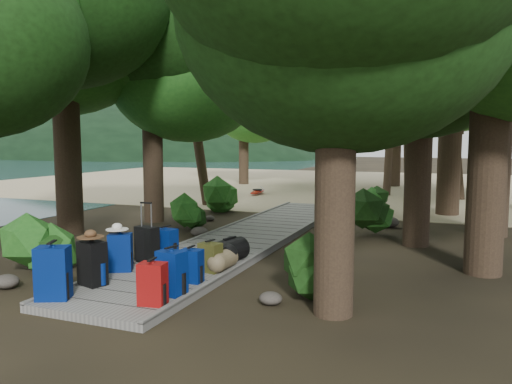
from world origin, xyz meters
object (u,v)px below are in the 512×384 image
at_px(backpack_left_a, 53,270).
at_px(backpack_left_c, 120,250).
at_px(backpack_right_c, 191,264).
at_px(lone_suitcase_on_sand, 330,194).
at_px(backpack_right_a, 152,282).
at_px(kayak, 257,191).
at_px(duffel_right_black, 230,250).
at_px(sun_lounger, 414,192).
at_px(backpack_right_b, 172,270).
at_px(suitcase_on_boardwalk, 147,244).
at_px(backpack_left_b, 92,261).
at_px(duffel_right_khaki, 223,260).
at_px(backpack_right_d, 210,256).
at_px(backpack_left_d, 166,241).

height_order(backpack_left_a, backpack_left_c, backpack_left_a).
bearing_deg(backpack_right_c, lone_suitcase_on_sand, 90.88).
relative_size(backpack_right_a, kayak, 0.22).
xyz_separation_m(duffel_right_black, sun_lounger, (2.40, 12.23, -0.03)).
height_order(backpack_right_b, suitcase_on_boardwalk, backpack_right_b).
distance_m(backpack_left_b, backpack_right_c, 1.53).
distance_m(suitcase_on_boardwalk, kayak, 12.55).
relative_size(duffel_right_khaki, sun_lounger, 0.29).
xyz_separation_m(backpack_right_a, kayak, (-4.04, 14.28, -0.27)).
bearing_deg(backpack_right_d, backpack_right_a, -76.78).
bearing_deg(duffel_right_black, backpack_right_c, -74.80).
distance_m(backpack_left_d, backpack_right_d, 1.44).
distance_m(backpack_right_a, kayak, 14.84).
distance_m(backpack_right_c, sun_lounger, 13.88).
relative_size(backpack_right_c, lone_suitcase_on_sand, 0.88).
bearing_deg(backpack_left_d, backpack_right_d, -19.25).
xyz_separation_m(backpack_left_b, kayak, (-2.64, 13.82, -0.33)).
relative_size(backpack_left_d, backpack_right_a, 0.94).
relative_size(duffel_right_khaki, suitcase_on_boardwalk, 0.79).
bearing_deg(backpack_left_a, backpack_right_d, 32.33).
height_order(backpack_left_b, backpack_left_d, backpack_left_b).
distance_m(duffel_right_black, lone_suitcase_on_sand, 10.02).
bearing_deg(backpack_left_b, backpack_right_b, 18.04).
distance_m(backpack_left_c, duffel_right_black, 1.96).
height_order(suitcase_on_boardwalk, sun_lounger, suitcase_on_boardwalk).
bearing_deg(backpack_left_a, suitcase_on_boardwalk, 65.10).
relative_size(backpack_right_d, duffel_right_black, 0.82).
xyz_separation_m(backpack_right_d, suitcase_on_boardwalk, (-1.39, 0.17, 0.06)).
height_order(backpack_left_d, backpack_right_a, backpack_right_a).
bearing_deg(lone_suitcase_on_sand, backpack_left_d, -104.83).
xyz_separation_m(backpack_left_b, duffel_right_khaki, (1.49, 1.59, -0.21)).
bearing_deg(lone_suitcase_on_sand, backpack_left_a, -104.28).
bearing_deg(kayak, backpack_left_a, -80.96).
distance_m(backpack_left_a, duffel_right_black, 3.24).
relative_size(suitcase_on_boardwalk, lone_suitcase_on_sand, 1.00).
height_order(backpack_left_c, sun_lounger, backpack_left_c).
distance_m(backpack_right_d, suitcase_on_boardwalk, 1.40).
height_order(backpack_right_c, duffel_right_black, backpack_right_c).
distance_m(backpack_right_b, sun_lounger, 14.54).
height_order(backpack_left_b, backpack_right_b, backpack_left_b).
distance_m(duffel_right_khaki, lone_suitcase_on_sand, 10.57).
bearing_deg(backpack_right_c, duffel_right_black, 88.30).
relative_size(backpack_left_c, lone_suitcase_on_sand, 1.08).
xyz_separation_m(backpack_right_b, backpack_right_c, (-0.05, 0.67, -0.07)).
bearing_deg(duffel_right_black, sun_lounger, 94.51).
bearing_deg(lone_suitcase_on_sand, duffel_right_black, -97.42).
distance_m(backpack_left_b, backpack_left_c, 0.86).
height_order(backpack_left_d, duffel_right_khaki, backpack_left_d).
bearing_deg(backpack_left_c, backpack_right_a, -68.15).
distance_m(suitcase_on_boardwalk, sun_lounger, 13.38).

